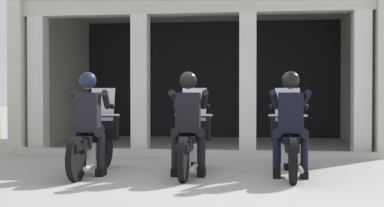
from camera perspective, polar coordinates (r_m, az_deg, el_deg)
ground_plane at (r=10.91m, az=1.78°, el=-5.53°), size 80.00×80.00×0.00m
station_building at (r=13.27m, az=1.45°, el=5.06°), size 7.98×4.85×3.54m
kerb_strip at (r=10.41m, az=-0.18°, el=-5.51°), size 7.48×0.24×0.12m
motorcycle_left at (r=8.26m, az=-10.82°, el=-4.15°), size 0.62×2.04×1.35m
police_officer_left at (r=7.96m, az=-11.47°, el=-1.18°), size 0.63×0.61×1.58m
motorcycle_center at (r=8.06m, az=-0.12°, el=-4.26°), size 0.62×2.04×1.35m
police_officer_center at (r=7.75m, az=-0.40°, el=-1.22°), size 0.63×0.61×1.58m
motorcycle_right at (r=8.04m, az=10.77°, el=-4.28°), size 0.62×2.04×1.35m
police_officer_right at (r=7.73m, az=10.90°, el=-1.24°), size 0.63×0.61×1.58m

